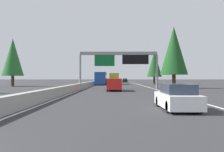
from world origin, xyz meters
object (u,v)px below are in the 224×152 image
minivan_mid_center (114,84)px  bus_far_left (101,78)px  sedan_mid_left (177,98)px  conifer_left_near (13,57)px  sedan_mid_right (125,81)px  conifer_right_mid (154,64)px  box_truck_near_right (114,78)px  conifer_right_near (174,51)px  sign_gantry_overhead (120,59)px

minivan_mid_center → bus_far_left: bus_far_left is taller
minivan_mid_center → sedan_mid_left: bearing=-169.3°
sedan_mid_left → conifer_left_near: 43.37m
bus_far_left → sedan_mid_right: size_ratio=2.61×
sedan_mid_left → conifer_left_near: bearing=34.9°
sedan_mid_right → conifer_left_near: size_ratio=0.44×
sedan_mid_left → bus_far_left: size_ratio=0.38×
minivan_mid_center → bus_far_left: size_ratio=0.43×
conifer_right_mid → box_truck_near_right: bearing=96.1°
sedan_mid_left → conifer_left_near: size_ratio=0.44×
box_truck_near_right → conifer_right_near: (-22.74, -10.21, 4.83)m
sign_gantry_overhead → box_truck_near_right: (25.47, 0.84, -3.13)m
minivan_mid_center → sedan_mid_right: (55.43, -4.06, -0.27)m
sign_gantry_overhead → sedan_mid_left: bearing=-173.6°
sedan_mid_left → conifer_right_near: (27.01, -6.66, 5.76)m
sedan_mid_left → minivan_mid_center: minivan_mid_center is taller
sedan_mid_right → conifer_right_mid: conifer_right_mid is taller
minivan_mid_center → conifer_left_near: conifer_left_near is taller
box_truck_near_right → conifer_right_mid: conifer_right_mid is taller
box_truck_near_right → sedan_mid_left: bearing=-175.9°
bus_far_left → box_truck_near_right: (3.60, -3.28, -0.11)m
conifer_right_mid → conifer_left_near: (-15.63, 32.00, 0.48)m
sign_gantry_overhead → bus_far_left: size_ratio=1.10×
bus_far_left → box_truck_near_right: size_ratio=1.35×
sign_gantry_overhead → sedan_mid_right: bearing=-3.7°
sedan_mid_left → box_truck_near_right: size_ratio=0.52×
box_truck_near_right → bus_far_left: bearing=137.7°
sedan_mid_left → sedan_mid_right: size_ratio=1.00×
sedan_mid_left → bus_far_left: bearing=8.4°
minivan_mid_center → box_truck_near_right: (30.87, -0.03, 0.66)m
sign_gantry_overhead → conifer_right_near: bearing=-73.8°
minivan_mid_center → conifer_right_near: (8.13, -10.24, 5.49)m
conifer_right_mid → conifer_left_near: size_ratio=0.92×
sign_gantry_overhead → minivan_mid_center: size_ratio=2.54×
sign_gantry_overhead → sedan_mid_left: size_ratio=2.88×
sign_gantry_overhead → conifer_left_near: bearing=63.3°
minivan_mid_center → conifer_right_mid: 34.18m
box_truck_near_right → sedan_mid_right: bearing=-9.3°
bus_far_left → sedan_mid_right: 29.11m
conifer_right_mid → sign_gantry_overhead: bearing=159.2°
conifer_left_near → conifer_right_near: bearing=-104.8°
sign_gantry_overhead → sedan_mid_left: sign_gantry_overhead is taller
sign_gantry_overhead → sedan_mid_left: 24.77m
conifer_right_near → sedan_mid_left: bearing=166.1°
minivan_mid_center → box_truck_near_right: bearing=-0.1°
box_truck_near_right → conifer_right_mid: bearing=-83.9°
sedan_mid_right → conifer_right_mid: bearing=-163.6°
minivan_mid_center → conifer_right_mid: bearing=-18.9°
conifer_right_near → bus_far_left: bearing=35.2°
minivan_mid_center → sign_gantry_overhead: bearing=-9.1°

